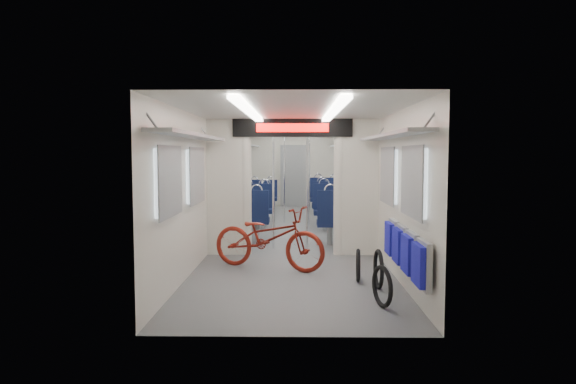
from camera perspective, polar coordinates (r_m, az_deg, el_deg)
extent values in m
plane|color=#515456|center=(10.84, 0.58, -4.84)|extent=(12.00, 12.00, 0.00)
cube|color=beige|center=(10.83, -7.12, 1.23)|extent=(0.02, 12.00, 2.30)
cube|color=beige|center=(10.81, 8.29, 1.22)|extent=(0.02, 12.00, 2.30)
cube|color=beige|center=(16.71, 0.70, 2.33)|extent=(2.90, 0.02, 2.30)
cube|color=beige|center=(4.74, 0.14, -2.62)|extent=(2.90, 0.02, 2.30)
cube|color=silver|center=(10.72, 0.58, 7.39)|extent=(2.90, 12.00, 0.02)
cube|color=white|center=(10.74, -2.38, 7.22)|extent=(0.12, 11.40, 0.04)
cube|color=white|center=(10.73, 3.55, 7.21)|extent=(0.12, 11.40, 0.04)
cube|color=beige|center=(8.81, -6.83, -0.43)|extent=(0.65, 0.18, 2.00)
cube|color=beige|center=(8.80, 7.85, -0.45)|extent=(0.65, 0.18, 2.00)
cube|color=beige|center=(8.71, 0.51, 7.11)|extent=(2.90, 0.18, 0.30)
cylinder|color=beige|center=(8.78, -4.73, -0.44)|extent=(0.20, 0.20, 2.00)
cylinder|color=beige|center=(8.76, 5.74, -0.45)|extent=(0.20, 0.20, 2.00)
cube|color=black|center=(8.60, 0.50, 7.15)|extent=(2.00, 0.03, 0.30)
cube|color=#FF0C07|center=(8.58, 0.50, 7.16)|extent=(1.20, 0.02, 0.14)
cube|color=silver|center=(6.10, -13.17, 1.16)|extent=(0.04, 1.00, 0.75)
cube|color=silver|center=(6.07, 13.84, 1.14)|extent=(0.04, 1.00, 0.75)
cube|color=silver|center=(7.66, -10.26, 1.82)|extent=(0.04, 1.00, 0.75)
cube|color=silver|center=(7.63, 11.16, 1.80)|extent=(0.04, 1.00, 0.75)
cube|color=silver|center=(10.32, -7.35, 2.47)|extent=(0.04, 1.00, 0.75)
cube|color=silver|center=(10.30, 8.50, 2.46)|extent=(0.04, 1.00, 0.75)
cube|color=silver|center=(12.20, -6.07, 2.76)|extent=(0.04, 1.00, 0.75)
cube|color=silver|center=(12.18, 7.32, 2.74)|extent=(0.04, 1.00, 0.75)
cube|color=silver|center=(14.09, -5.13, 2.97)|extent=(0.04, 1.00, 0.75)
cube|color=silver|center=(14.07, 6.46, 2.95)|extent=(0.04, 1.00, 0.75)
cube|color=silver|center=(15.88, -4.45, 3.12)|extent=(0.04, 1.00, 0.75)
cube|color=silver|center=(15.86, 5.84, 3.11)|extent=(0.04, 1.00, 0.75)
cube|color=gray|center=(6.84, -10.39, 6.14)|extent=(0.30, 3.60, 0.04)
cube|color=gray|center=(6.82, 11.18, 6.14)|extent=(0.30, 3.60, 0.04)
cube|color=gray|center=(12.78, -5.09, 5.30)|extent=(0.30, 7.60, 0.04)
cube|color=gray|center=(12.76, 6.37, 5.29)|extent=(0.30, 7.60, 0.04)
cube|color=gray|center=(16.66, 0.70, 1.81)|extent=(0.90, 0.05, 2.00)
imported|color=maroon|center=(7.68, -2.18, -5.08)|extent=(1.90, 1.28, 0.94)
cube|color=gray|center=(5.50, 14.88, -7.82)|extent=(0.06, 0.44, 0.50)
cube|color=#130F90|center=(5.49, 14.27, -7.84)|extent=(0.06, 0.40, 0.42)
cube|color=gray|center=(6.02, 13.62, -6.74)|extent=(0.06, 0.44, 0.50)
cube|color=#130F90|center=(6.01, 13.06, -6.76)|extent=(0.06, 0.40, 0.42)
cube|color=gray|center=(6.55, 12.56, -5.84)|extent=(0.06, 0.44, 0.50)
cube|color=#130F90|center=(6.54, 12.04, -5.85)|extent=(0.06, 0.40, 0.42)
cube|color=gray|center=(7.09, 11.66, -5.06)|extent=(0.06, 0.44, 0.50)
cube|color=#130F90|center=(7.07, 11.18, -5.07)|extent=(0.06, 0.40, 0.42)
torus|color=black|center=(5.92, 10.42, -10.50)|extent=(0.18, 0.48, 0.48)
torus|color=black|center=(6.70, 10.02, -8.63)|extent=(0.07, 0.51, 0.51)
torus|color=black|center=(7.03, 7.80, -8.25)|extent=(0.09, 0.45, 0.45)
cube|color=black|center=(10.14, -3.41, -3.20)|extent=(0.46, 0.43, 0.10)
cylinder|color=gray|center=(10.17, -3.40, -4.46)|extent=(0.10, 0.10, 0.35)
cube|color=black|center=(9.93, -3.49, -1.43)|extent=(0.46, 0.08, 0.57)
torus|color=silver|center=(9.91, -3.50, 0.20)|extent=(0.23, 0.03, 0.23)
cube|color=black|center=(11.87, -2.77, -2.10)|extent=(0.46, 0.43, 0.10)
cylinder|color=gray|center=(11.90, -2.77, -3.18)|extent=(0.10, 0.10, 0.35)
cube|color=black|center=(12.01, -2.73, -0.43)|extent=(0.46, 0.08, 0.57)
torus|color=silver|center=(11.99, -2.73, 0.91)|extent=(0.23, 0.03, 0.23)
cube|color=black|center=(10.19, -6.05, -3.18)|extent=(0.46, 0.43, 0.10)
cylinder|color=gray|center=(10.22, -6.04, -4.43)|extent=(0.10, 0.10, 0.35)
cube|color=black|center=(9.98, -6.19, -1.42)|extent=(0.46, 0.08, 0.57)
torus|color=silver|center=(9.95, -6.20, 0.20)|extent=(0.23, 0.03, 0.23)
cube|color=black|center=(11.91, -5.03, -2.09)|extent=(0.46, 0.43, 0.10)
cylinder|color=gray|center=(11.94, -5.02, -3.17)|extent=(0.10, 0.10, 0.35)
cube|color=black|center=(12.05, -4.96, -0.43)|extent=(0.46, 0.08, 0.57)
torus|color=silver|center=(12.03, -4.96, 0.91)|extent=(0.23, 0.03, 0.23)
cube|color=black|center=(9.78, 4.65, -3.49)|extent=(0.48, 0.45, 0.10)
cylinder|color=gray|center=(9.81, 4.64, -4.79)|extent=(0.10, 0.10, 0.35)
cube|color=black|center=(9.56, 4.74, -1.58)|extent=(0.48, 0.09, 0.59)
torus|color=silver|center=(9.53, 4.75, 0.19)|extent=(0.24, 0.03, 0.24)
cube|color=black|center=(11.59, 4.07, -2.27)|extent=(0.48, 0.45, 0.10)
cylinder|color=gray|center=(11.62, 4.06, -3.37)|extent=(0.10, 0.10, 0.35)
cube|color=black|center=(11.74, 4.03, -0.49)|extent=(0.48, 0.09, 0.59)
torus|color=silver|center=(11.72, 4.03, 0.95)|extent=(0.24, 0.03, 0.24)
cube|color=black|center=(9.82, 7.40, -3.48)|extent=(0.48, 0.45, 0.10)
cylinder|color=gray|center=(9.85, 7.38, -4.77)|extent=(0.10, 0.10, 0.35)
cube|color=black|center=(9.60, 7.54, -1.58)|extent=(0.48, 0.09, 0.59)
torus|color=silver|center=(9.57, 7.55, 0.18)|extent=(0.24, 0.03, 0.24)
cube|color=black|center=(11.62, 6.38, -2.26)|extent=(0.48, 0.45, 0.10)
cylinder|color=gray|center=(11.65, 6.37, -3.36)|extent=(0.10, 0.10, 0.35)
cube|color=black|center=(11.77, 6.31, -0.49)|extent=(0.48, 0.09, 0.59)
torus|color=silver|center=(11.75, 6.32, 0.95)|extent=(0.24, 0.03, 0.24)
cube|color=black|center=(13.44, -2.34, -1.36)|extent=(0.41, 0.38, 0.10)
cylinder|color=gray|center=(13.47, -2.34, -2.31)|extent=(0.10, 0.10, 0.35)
cube|color=black|center=(13.26, -2.38, -0.13)|extent=(0.41, 0.07, 0.50)
torus|color=silver|center=(13.24, -2.39, 0.96)|extent=(0.21, 0.03, 0.21)
cube|color=black|center=(14.98, -2.00, -0.77)|extent=(0.41, 0.38, 0.10)
cylinder|color=gray|center=(15.01, -2.00, -1.63)|extent=(0.10, 0.10, 0.35)
cube|color=black|center=(15.12, -1.98, 0.42)|extent=(0.41, 0.07, 0.50)
torus|color=silver|center=(15.10, -1.98, 1.37)|extent=(0.21, 0.03, 0.21)
cube|color=black|center=(13.48, -4.34, -1.35)|extent=(0.41, 0.38, 0.10)
cylinder|color=gray|center=(13.50, -4.33, -2.30)|extent=(0.10, 0.10, 0.35)
cube|color=black|center=(13.30, -4.40, -0.12)|extent=(0.41, 0.07, 0.50)
torus|color=silver|center=(13.28, -4.41, 0.96)|extent=(0.21, 0.03, 0.21)
cube|color=black|center=(15.02, -3.79, -0.77)|extent=(0.41, 0.38, 0.10)
cylinder|color=gray|center=(15.04, -3.79, -1.62)|extent=(0.10, 0.10, 0.35)
cube|color=black|center=(15.15, -3.75, 0.42)|extent=(0.41, 0.07, 0.50)
torus|color=silver|center=(15.13, -3.76, 1.37)|extent=(0.21, 0.03, 0.21)
cube|color=black|center=(13.02, 3.72, -1.54)|extent=(0.47, 0.44, 0.10)
cylinder|color=gray|center=(13.04, 3.72, -2.53)|extent=(0.10, 0.10, 0.35)
cube|color=black|center=(12.81, 3.77, -0.12)|extent=(0.47, 0.08, 0.58)
torus|color=silver|center=(12.79, 3.77, 1.16)|extent=(0.24, 0.03, 0.24)
cube|color=black|center=(14.79, 3.39, -0.84)|extent=(0.47, 0.44, 0.10)
cylinder|color=gray|center=(14.81, 3.38, -1.71)|extent=(0.10, 0.10, 0.35)
cube|color=black|center=(14.94, 3.36, 0.51)|extent=(0.47, 0.08, 0.58)
torus|color=silver|center=(14.92, 3.37, 1.61)|extent=(0.24, 0.03, 0.24)
cube|color=black|center=(13.05, 5.78, -1.54)|extent=(0.47, 0.44, 0.10)
cylinder|color=gray|center=(13.08, 5.77, -2.52)|extent=(0.10, 0.10, 0.35)
cube|color=black|center=(12.84, 5.86, -0.12)|extent=(0.47, 0.08, 0.58)
torus|color=silver|center=(12.83, 5.87, 1.16)|extent=(0.24, 0.03, 0.24)
cube|color=black|center=(14.82, 5.20, -0.85)|extent=(0.47, 0.44, 0.10)
cylinder|color=gray|center=(14.84, 5.20, -1.71)|extent=(0.10, 0.10, 0.35)
cube|color=black|center=(14.97, 5.16, 0.50)|extent=(0.47, 0.08, 0.58)
torus|color=silver|center=(14.95, 5.17, 1.60)|extent=(0.24, 0.03, 0.24)
cylinder|color=silver|center=(9.24, -1.64, 0.75)|extent=(0.04, 0.04, 2.30)
cylinder|color=silver|center=(9.27, 2.14, 0.76)|extent=(0.04, 0.04, 2.30)
cylinder|color=silver|center=(12.79, -0.41, 1.73)|extent=(0.04, 0.04, 2.30)
cylinder|color=silver|center=(12.42, 2.38, 1.65)|extent=(0.04, 0.04, 2.30)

